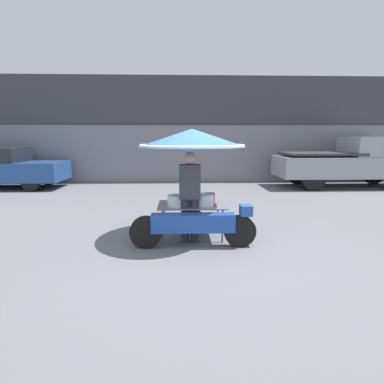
{
  "coord_description": "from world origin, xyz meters",
  "views": [
    {
      "loc": [
        -0.4,
        -5.15,
        1.93
      ],
      "look_at": [
        -0.2,
        0.42,
        0.9
      ],
      "focal_mm": 28.0,
      "sensor_mm": 36.0,
      "label": 1
    }
  ],
  "objects": [
    {
      "name": "ground_plane",
      "position": [
        0.0,
        0.0,
        0.0
      ],
      "size": [
        36.0,
        36.0,
        0.0
      ],
      "primitive_type": "plane",
      "color": "slate"
    },
    {
      "name": "pickup_truck",
      "position": [
        6.09,
        6.12,
        0.96
      ],
      "size": [
        5.32,
        1.8,
        1.93
      ],
      "color": "black",
      "rests_on": "ground"
    },
    {
      "name": "vendor_motorcycle_cart",
      "position": [
        -0.19,
        0.41,
        1.63
      ],
      "size": [
        2.22,
        2.0,
        2.08
      ],
      "color": "black",
      "rests_on": "ground"
    },
    {
      "name": "shopfront_building",
      "position": [
        0.0,
        8.55,
        2.18
      ],
      "size": [
        28.0,
        2.06,
        4.38
      ],
      "color": "#38383D",
      "rests_on": "ground"
    },
    {
      "name": "vendor_person",
      "position": [
        -0.25,
        0.19,
        0.94
      ],
      "size": [
        0.38,
        0.22,
        1.66
      ],
      "color": "#2D2D33",
      "rests_on": "ground"
    }
  ]
}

